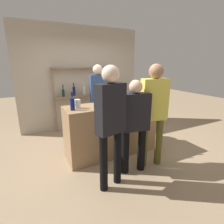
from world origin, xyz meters
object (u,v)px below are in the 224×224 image
counter_bottle_5 (103,96)px  customer_center (135,121)px  counter_bottle_3 (72,103)px  customer_left (111,119)px  counter_bottle_2 (132,97)px  server_behind_counter (98,94)px  cork_jar (77,104)px  counter_bottle_0 (138,95)px  counter_bottle_1 (98,98)px  wine_glass (129,97)px  counter_bottle_4 (121,99)px  customer_right (154,108)px

counter_bottle_5 → customer_center: customer_center is taller
counter_bottle_3 → customer_left: size_ratio=0.18×
customer_left → counter_bottle_2: bearing=-61.3°
counter_bottle_3 → customer_left: bearing=-69.9°
customer_center → server_behind_counter: 1.67m
cork_jar → server_behind_counter: (0.78, 0.90, -0.03)m
counter_bottle_0 → counter_bottle_1: counter_bottle_0 is taller
counter_bottle_3 → wine_glass: counter_bottle_3 is taller
counter_bottle_3 → customer_center: (0.83, -0.67, -0.25)m
counter_bottle_1 → customer_center: 0.91m
counter_bottle_1 → counter_bottle_5: 0.21m
customer_center → counter_bottle_3: bearing=61.8°
cork_jar → counter_bottle_4: bearing=-12.1°
counter_bottle_3 → customer_left: 0.91m
counter_bottle_2 → server_behind_counter: bearing=104.6°
counter_bottle_3 → customer_right: size_ratio=0.18×
counter_bottle_3 → cork_jar: 0.15m
customer_left → customer_right: (0.92, 0.20, -0.00)m
counter_bottle_0 → customer_right: bearing=-102.8°
counter_bottle_5 → customer_left: bearing=-108.9°
customer_left → cork_jar: bearing=-1.9°
counter_bottle_0 → customer_center: size_ratio=0.23×
counter_bottle_1 → counter_bottle_3: size_ratio=1.08×
counter_bottle_5 → customer_right: bearing=-60.2°
counter_bottle_3 → counter_bottle_4: bearing=-5.1°
counter_bottle_2 → customer_left: customer_left is taller
counter_bottle_2 → customer_center: bearing=-118.4°
wine_glass → customer_center: (-0.41, -0.83, -0.23)m
counter_bottle_3 → cork_jar: bearing=39.0°
counter_bottle_3 → customer_center: customer_center is taller
cork_jar → customer_left: size_ratio=0.09×
counter_bottle_3 → counter_bottle_2: bearing=-3.0°
counter_bottle_1 → counter_bottle_4: 0.44m
cork_jar → customer_left: (0.20, -0.94, -0.04)m
counter_bottle_0 → customer_center: 0.96m
counter_bottle_0 → cork_jar: bearing=178.4°
cork_jar → customer_right: size_ratio=0.09×
customer_left → customer_right: customer_right is taller
counter_bottle_2 → cork_jar: size_ratio=2.23×
counter_bottle_3 → wine_glass: (1.24, 0.16, -0.02)m
cork_jar → server_behind_counter: 1.19m
wine_glass → cork_jar: 1.13m
server_behind_counter → cork_jar: bearing=-32.8°
counter_bottle_0 → cork_jar: 1.28m
counter_bottle_0 → counter_bottle_2: 0.26m
counter_bottle_0 → wine_glass: 0.19m
counter_bottle_5 → counter_bottle_3: bearing=-157.9°
counter_bottle_1 → customer_center: customer_center is taller
wine_glass → customer_center: size_ratio=0.09×
counter_bottle_1 → customer_right: size_ratio=0.19×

